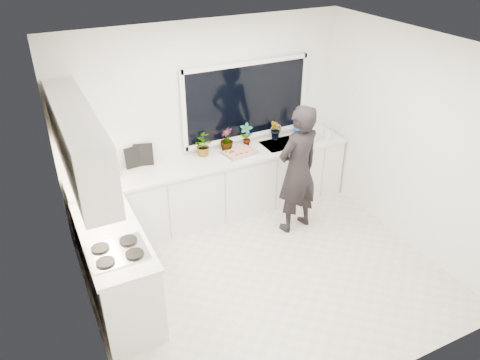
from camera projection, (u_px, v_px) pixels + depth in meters
floor at (266, 275)px, 5.68m from camera, size 4.00×3.50×0.02m
wall_back at (206, 121)px, 6.38m from camera, size 4.00×0.02×2.70m
wall_left at (76, 225)px, 4.23m from camera, size 0.02×3.50×2.70m
wall_right at (411, 142)px, 5.78m from camera, size 0.02×3.50×2.70m
ceiling at (274, 49)px, 4.34m from camera, size 4.00×3.50×0.02m
window at (246, 101)px, 6.49m from camera, size 1.80×0.02×1.00m
base_cabinets_back at (217, 188)px, 6.59m from camera, size 3.92×0.58×0.88m
base_cabinets_left at (117, 269)px, 5.09m from camera, size 0.58×1.60×0.88m
countertop_back at (216, 160)px, 6.35m from camera, size 3.94×0.62×0.04m
countertop_left at (112, 235)px, 4.86m from camera, size 0.62×1.60×0.04m
upper_cabinets at (78, 141)px, 4.62m from camera, size 0.34×2.10×0.70m
sink at (282, 147)px, 6.78m from camera, size 0.58×0.42×0.14m
faucet at (276, 132)px, 6.86m from camera, size 0.03×0.03×0.22m
stovetop at (117, 252)px, 4.56m from camera, size 0.56×0.48×0.03m
person at (298, 170)px, 6.11m from camera, size 0.72×0.54×1.79m
pizza_tray at (240, 153)px, 6.45m from camera, size 0.50×0.40×0.03m
pizza at (240, 152)px, 6.44m from camera, size 0.45×0.35×0.01m
watering_can at (298, 131)px, 6.99m from camera, size 0.16×0.16×0.13m
paper_towel_roll at (113, 167)px, 5.84m from camera, size 0.14×0.14×0.26m
knife_block at (111, 168)px, 5.87m from camera, size 0.16×0.14×0.22m
utensil_crock at (91, 208)px, 5.12m from camera, size 0.17×0.17×0.16m
picture_frame_large at (133, 157)px, 6.06m from camera, size 0.22×0.04×0.28m
picture_frame_small at (144, 155)px, 6.11m from camera, size 0.25×0.09×0.30m
herb_plants at (229, 139)px, 6.50m from camera, size 1.39×0.32×0.34m
soap_bottles at (318, 132)px, 6.77m from camera, size 0.39×0.16×0.31m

